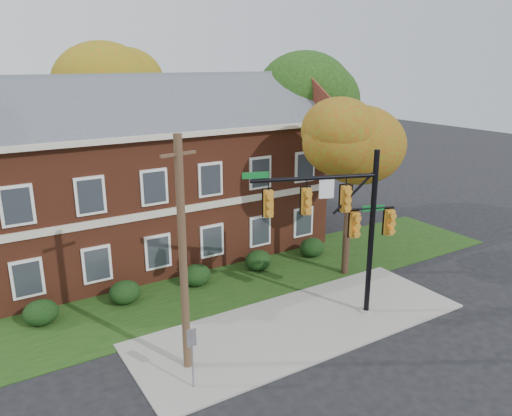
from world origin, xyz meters
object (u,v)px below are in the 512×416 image
hedge_far_left (41,312)px  hedge_right (258,260)px  hedge_center (197,275)px  traffic_signal (343,217)px  tree_far_rear (125,85)px  utility_pole (183,257)px  hedge_left (125,292)px  hedge_far_right (312,247)px  sign_post (192,349)px  apartment_building (152,165)px  tree_right_rear (310,97)px  tree_near_right (357,143)px

hedge_far_left → hedge_right: size_ratio=1.00×
hedge_center → hedge_right: (3.50, 0.00, 0.00)m
traffic_signal → hedge_center: bearing=142.0°
hedge_right → tree_far_rear: size_ratio=0.12×
traffic_signal → utility_pole: (-6.95, -0.02, -0.20)m
hedge_far_left → traffic_signal: bearing=-28.8°
tree_far_rear → hedge_left: bearing=-110.3°
hedge_far_right → utility_pole: size_ratio=0.17×
utility_pole → sign_post: utility_pole is taller
apartment_building → hedge_center: bearing=-90.0°
utility_pole → hedge_left: bearing=82.6°
hedge_left → tree_right_rear: tree_right_rear is taller
apartment_building → tree_far_rear: bearing=80.3°
hedge_far_left → utility_pole: bearing=-57.1°
hedge_right → traffic_signal: (0.28, -5.92, 3.87)m
hedge_left → hedge_right: (7.00, 0.00, 0.00)m
hedge_far_left → hedge_right: 10.50m
tree_right_rear → sign_post: 20.95m
hedge_left → traffic_signal: traffic_signal is taller
hedge_right → tree_near_right: size_ratio=0.16×
hedge_center → tree_far_rear: size_ratio=0.12×
hedge_left → utility_pole: 6.99m
tree_near_right → tree_right_rear: size_ratio=0.81×
hedge_far_right → tree_near_right: size_ratio=0.16×
apartment_building → hedge_far_left: bearing=-143.1°
tree_near_right → sign_post: bearing=-158.1°
hedge_center → traffic_signal: 8.02m
tree_far_rear → traffic_signal: (2.44, -19.02, -4.45)m
hedge_left → sign_post: (0.00, -7.15, 0.98)m
tree_far_rear → hedge_right: bearing=-80.6°
sign_post → tree_far_rear: bearing=76.7°
tree_far_rear → utility_pole: (-4.51, -19.04, -4.65)m
hedge_center → tree_right_rear: 14.94m
tree_right_rear → tree_far_rear: (-9.97, 6.98, 0.72)m
hedge_right → sign_post: 10.05m
hedge_center → sign_post: sign_post is taller
hedge_far_left → sign_post: size_ratio=0.63×
hedge_far_left → hedge_left: 3.50m
sign_post → tree_near_right: bearing=22.0°
hedge_far_right → tree_far_rear: size_ratio=0.12×
hedge_left → hedge_far_right: size_ratio=1.00×
hedge_left → hedge_right: same height
tree_right_rear → traffic_signal: bearing=-122.0°
tree_right_rear → utility_pole: 19.24m
apartment_building → tree_right_rear: 11.77m
tree_right_rear → tree_far_rear: 12.20m
traffic_signal → utility_pole: bearing=-160.5°
traffic_signal → hedge_right: bearing=112.1°
traffic_signal → utility_pole: 6.95m
apartment_building → hedge_far_left: (-7.00, -5.25, -4.46)m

